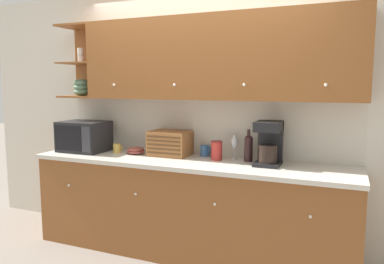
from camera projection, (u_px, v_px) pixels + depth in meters
The scene contains 14 objects.
ground_plane at pixel (200, 240), 3.94m from camera, with size 24.00×24.00×0.00m, color slate.
wall_back at pixel (202, 117), 3.80m from camera, with size 5.46×0.06×2.60m.
counter_unit at pixel (188, 207), 3.58m from camera, with size 3.08×0.67×0.92m.
backsplash_panel at pixel (200, 127), 3.78m from camera, with size 3.06×0.01×0.56m.
upper_cabinets at pixel (210, 59), 3.48m from camera, with size 3.06×0.37×0.77m.
microwave at pixel (84, 136), 3.97m from camera, with size 0.48×0.38×0.32m.
mug_blue_second at pixel (117, 148), 3.90m from camera, with size 0.09×0.08×0.09m.
bowl_stack_on_counter at pixel (136, 150), 3.83m from camera, with size 0.18×0.18×0.07m.
bread_box at pixel (170, 143), 3.74m from camera, with size 0.39×0.30×0.25m.
mug at pixel (205, 151), 3.71m from camera, with size 0.10×0.09×0.11m.
storage_canister at pixel (217, 150), 3.51m from camera, with size 0.11×0.11×0.18m.
wine_glass at pixel (234, 143), 3.57m from camera, with size 0.06×0.06×0.23m.
wine_bottle at pixel (248, 147), 3.45m from camera, with size 0.08×0.08×0.30m.
coffee_maker at pixel (269, 142), 3.29m from camera, with size 0.22×0.27×0.39m.
Camera 1 is at (1.37, -3.50, 1.63)m, focal length 35.00 mm.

